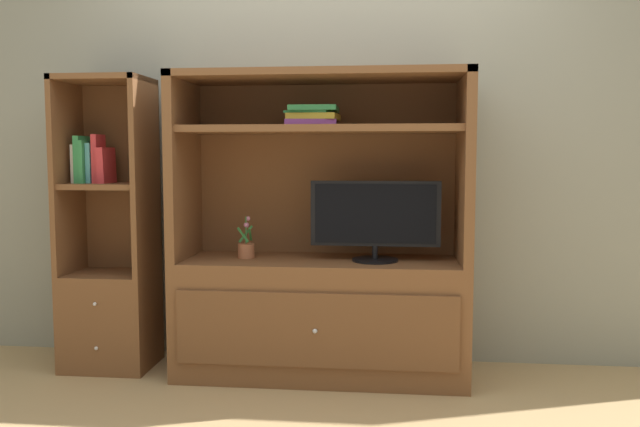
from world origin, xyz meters
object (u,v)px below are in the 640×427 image
tv_monitor (375,218)px  upright_book_row (92,162)px  potted_plant (246,249)px  bookshelf_tall (110,272)px  magazine_stack (313,116)px  media_console (321,281)px

tv_monitor → upright_book_row: bearing=179.1°
tv_monitor → upright_book_row: (-1.54, 0.02, 0.29)m
potted_plant → bookshelf_tall: (-0.77, 0.00, -0.15)m
magazine_stack → bookshelf_tall: size_ratio=0.19×
media_console → potted_plant: bearing=-179.9°
media_console → tv_monitor: media_console is taller
media_console → bookshelf_tall: size_ratio=1.00×
potted_plant → magazine_stack: 0.79m
potted_plant → magazine_stack: magazine_stack is taller
bookshelf_tall → potted_plant: bearing=-0.3°
tv_monitor → potted_plant: 0.72m
tv_monitor → bookshelf_tall: bearing=178.7°
magazine_stack → upright_book_row: bearing=-179.8°
tv_monitor → bookshelf_tall: bookshelf_tall is taller
bookshelf_tall → upright_book_row: (-0.08, -0.01, 0.61)m
media_console → bookshelf_tall: media_console is taller
media_console → tv_monitor: 0.45m
magazine_stack → media_console: bearing=3.4°
media_console → potted_plant: media_console is taller
tv_monitor → upright_book_row: upright_book_row is taller
media_console → upright_book_row: size_ratio=6.05×
potted_plant → upright_book_row: upright_book_row is taller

